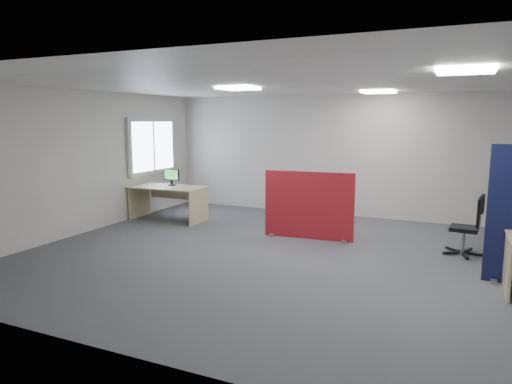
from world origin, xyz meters
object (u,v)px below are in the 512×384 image
(second_desk, at_px, (169,194))
(office_chair, at_px, (472,222))
(monitor_second, at_px, (172,176))
(red_divider, at_px, (309,206))

(second_desk, relative_size, office_chair, 1.65)
(monitor_second, height_order, office_chair, monitor_second)
(red_divider, bearing_deg, second_desk, 170.41)
(red_divider, xyz_separation_m, monitor_second, (-3.27, 0.46, 0.33))
(second_desk, distance_m, monitor_second, 0.41)
(office_chair, bearing_deg, second_desk, -177.26)
(red_divider, height_order, office_chair, red_divider)
(red_divider, relative_size, office_chair, 1.69)
(second_desk, bearing_deg, monitor_second, 99.60)
(second_desk, xyz_separation_m, monitor_second, (-0.03, 0.15, 0.38))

